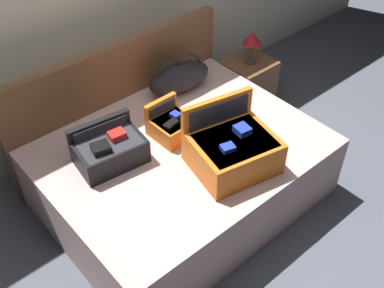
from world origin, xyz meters
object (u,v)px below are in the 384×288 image
Objects in this scene: bed at (182,173)px; nightstand at (248,85)px; hard_case_small at (172,125)px; hard_case_medium at (110,150)px; table_lamp at (252,39)px; hard_case_large at (232,149)px; duffel_bag at (179,77)px.

nightstand is at bearing 22.37° from bed.
bed is 6.63× the size of hard_case_small.
table_lamp is at bearing 17.13° from hard_case_medium.
hard_case_medium is at bearing 148.54° from hard_case_large.
hard_case_small is at bearing 113.22° from hard_case_large.
bed is 0.41m from hard_case_small.
duffel_bag is (0.31, 0.95, -0.02)m from hard_case_large.
duffel_bag reaches higher than hard_case_small.
hard_case_large is at bearing -36.54° from hard_case_medium.
hard_case_medium is (-0.63, 0.59, -0.04)m from hard_case_large.
bed is at bearing -128.58° from duffel_bag.
hard_case_small is at bearing 78.19° from bed.
hard_case_small is (0.03, 0.15, 0.38)m from bed.
hard_case_small is 0.59m from duffel_bag.
table_lamp is at bearing -153.43° from nightstand.
duffel_bag is 1.13× the size of nightstand.
hard_case_large is at bearing -141.48° from nightstand.
duffel_bag reaches higher than table_lamp.
duffel_bag is at bearing 42.60° from hard_case_small.
bed is 0.60m from hard_case_large.
nightstand is at bearing 50.45° from hard_case_large.
nightstand is 0.51m from table_lamp.
bed is at bearing -103.66° from hard_case_small.
bed is at bearing -16.34° from hard_case_medium.
hard_case_medium is (-0.49, 0.21, 0.40)m from bed.
hard_case_large is at bearing -80.57° from hard_case_small.
hard_case_medium is at bearing 156.81° from bed.
hard_case_large is 0.86m from hard_case_medium.
duffel_bag reaches higher than hard_case_medium.
hard_case_small is 1.37m from nightstand.
hard_case_large reaches higher than hard_case_medium.
hard_case_small reaches higher than nightstand.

